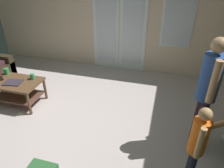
{
  "coord_description": "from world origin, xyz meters",
  "views": [
    {
      "loc": [
        1.4,
        -2.3,
        2.36
      ],
      "look_at": [
        0.76,
        0.01,
        0.96
      ],
      "focal_mm": 33.29,
      "sensor_mm": 36.0,
      "label": 1
    }
  ],
  "objects_px": {
    "tv_remote_black": "(1,78)",
    "person_child": "(198,143)",
    "coffee_table": "(16,87)",
    "cup_near_edge": "(6,71)",
    "cup_by_laptop": "(32,76)",
    "person_adult": "(209,87)",
    "laptop_closed": "(13,82)"
  },
  "relations": [
    {
      "from": "coffee_table",
      "to": "cup_near_edge",
      "type": "distance_m",
      "value": 0.44
    },
    {
      "from": "laptop_closed",
      "to": "cup_near_edge",
      "type": "height_order",
      "value": "cup_near_edge"
    },
    {
      "from": "person_adult",
      "to": "cup_near_edge",
      "type": "distance_m",
      "value": 3.61
    },
    {
      "from": "laptop_closed",
      "to": "tv_remote_black",
      "type": "distance_m",
      "value": 0.33
    },
    {
      "from": "cup_near_edge",
      "to": "tv_remote_black",
      "type": "bearing_deg",
      "value": -81.33
    },
    {
      "from": "person_adult",
      "to": "cup_near_edge",
      "type": "xyz_separation_m",
      "value": [
        -3.55,
        0.41,
        -0.45
      ]
    },
    {
      "from": "laptop_closed",
      "to": "cup_by_laptop",
      "type": "height_order",
      "value": "cup_by_laptop"
    },
    {
      "from": "tv_remote_black",
      "to": "cup_by_laptop",
      "type": "bearing_deg",
      "value": 55.64
    },
    {
      "from": "coffee_table",
      "to": "cup_near_edge",
      "type": "height_order",
      "value": "cup_near_edge"
    },
    {
      "from": "cup_near_edge",
      "to": "tv_remote_black",
      "type": "distance_m",
      "value": 0.2
    },
    {
      "from": "tv_remote_black",
      "to": "person_child",
      "type": "bearing_deg",
      "value": 25.31
    },
    {
      "from": "person_child",
      "to": "cup_by_laptop",
      "type": "bearing_deg",
      "value": 158.49
    },
    {
      "from": "person_child",
      "to": "tv_remote_black",
      "type": "distance_m",
      "value": 3.54
    },
    {
      "from": "cup_by_laptop",
      "to": "tv_remote_black",
      "type": "distance_m",
      "value": 0.6
    },
    {
      "from": "cup_near_edge",
      "to": "cup_by_laptop",
      "type": "height_order",
      "value": "cup_near_edge"
    },
    {
      "from": "laptop_closed",
      "to": "person_child",
      "type": "bearing_deg",
      "value": -25.33
    },
    {
      "from": "laptop_closed",
      "to": "tv_remote_black",
      "type": "height_order",
      "value": "tv_remote_black"
    },
    {
      "from": "coffee_table",
      "to": "cup_by_laptop",
      "type": "bearing_deg",
      "value": 32.49
    },
    {
      "from": "coffee_table",
      "to": "cup_near_edge",
      "type": "xyz_separation_m",
      "value": [
        -0.34,
        0.21,
        0.19
      ]
    },
    {
      "from": "laptop_closed",
      "to": "cup_by_laptop",
      "type": "distance_m",
      "value": 0.35
    },
    {
      "from": "person_adult",
      "to": "cup_near_edge",
      "type": "bearing_deg",
      "value": 173.41
    },
    {
      "from": "person_adult",
      "to": "laptop_closed",
      "type": "xyz_separation_m",
      "value": [
        -3.21,
        0.14,
        -0.5
      ]
    },
    {
      "from": "person_adult",
      "to": "cup_by_laptop",
      "type": "xyz_separation_m",
      "value": [
        -2.95,
        0.37,
        -0.46
      ]
    },
    {
      "from": "person_adult",
      "to": "person_child",
      "type": "distance_m",
      "value": 0.81
    },
    {
      "from": "coffee_table",
      "to": "tv_remote_black",
      "type": "xyz_separation_m",
      "value": [
        -0.31,
        0.02,
        0.14
      ]
    },
    {
      "from": "laptop_closed",
      "to": "cup_near_edge",
      "type": "distance_m",
      "value": 0.44
    },
    {
      "from": "coffee_table",
      "to": "laptop_closed",
      "type": "relative_size",
      "value": 2.94
    },
    {
      "from": "cup_near_edge",
      "to": "cup_by_laptop",
      "type": "relative_size",
      "value": 1.13
    },
    {
      "from": "tv_remote_black",
      "to": "person_adult",
      "type": "bearing_deg",
      "value": 37.56
    },
    {
      "from": "person_adult",
      "to": "cup_by_laptop",
      "type": "distance_m",
      "value": 3.01
    },
    {
      "from": "cup_by_laptop",
      "to": "person_adult",
      "type": "bearing_deg",
      "value": -7.14
    },
    {
      "from": "coffee_table",
      "to": "person_child",
      "type": "height_order",
      "value": "person_child"
    }
  ]
}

